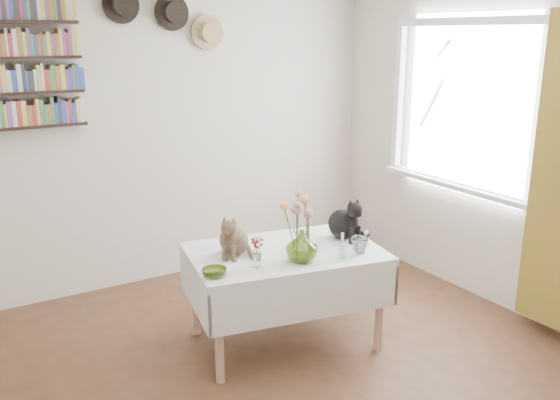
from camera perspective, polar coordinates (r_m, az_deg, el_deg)
room at (r=3.02m, az=3.33°, el=0.50°), size 4.08×4.58×2.58m
window at (r=4.88m, az=17.25°, el=7.42°), size 0.12×1.52×1.32m
dining_table at (r=3.97m, az=0.48°, el=-7.08°), size 1.37×1.02×0.67m
tabby_cat at (r=3.80m, az=-4.47°, el=-3.20°), size 0.31×0.31×0.29m
black_cat at (r=4.11m, az=6.10°, el=-1.60°), size 0.22×0.28×0.31m
flower_vase at (r=3.69m, az=2.09°, el=-4.42°), size 0.20×0.20×0.21m
green_bowl at (r=3.52m, az=-6.33°, el=-6.94°), size 0.18×0.18×0.05m
drinking_glass at (r=3.88m, az=7.67°, el=-4.32°), size 0.14×0.14×0.10m
candlestick at (r=3.78m, az=6.00°, el=-4.76°), size 0.05×0.05×0.17m
berry_jar at (r=3.61m, az=-2.23°, el=-5.04°), size 0.05×0.05×0.21m
porcelain_figurine at (r=4.02m, az=8.27°, el=-3.71°), size 0.06×0.06×0.11m
flower_bouquet at (r=3.62m, az=1.98°, el=-0.83°), size 0.17×0.12×0.39m
bookshelf_unit at (r=4.59m, az=-24.90°, el=11.83°), size 1.00×0.16×0.91m
wall_hats at (r=4.91m, az=-10.63°, el=16.94°), size 0.98×0.09×0.48m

